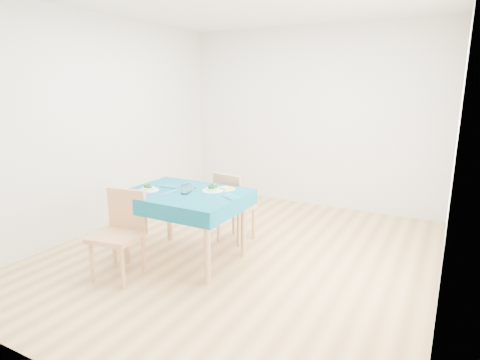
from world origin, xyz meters
The scene contains 16 objects.
room_shell centered at (0.00, 0.00, 1.35)m, with size 4.02×4.52×2.73m.
table centered at (-0.44, -0.41, 0.38)m, with size 1.23×0.93×0.76m, color #08485F.
chair_near centered at (-0.77, -1.06, 0.53)m, with size 0.43×0.47×1.06m, color tan.
chair_far centered at (-0.24, 0.34, 0.48)m, with size 0.38×0.42×0.96m, color tan.
bowl_near centered at (-0.80, -0.55, 0.79)m, with size 0.21×0.21×0.06m, color white, non-canonical shape.
bowl_far centered at (-0.19, -0.25, 0.79)m, with size 0.22×0.22×0.07m, color white, non-canonical shape.
fork_near centered at (-0.87, -0.51, 0.76)m, with size 0.02×0.17×0.00m, color silver.
knife_near centered at (-0.56, -0.51, 0.76)m, with size 0.02×0.22×0.00m, color silver.
fork_far centered at (-0.45, -0.30, 0.76)m, with size 0.03×0.20×0.00m, color silver.
knife_far centered at (-0.02, -0.33, 0.76)m, with size 0.02×0.22×0.00m, color silver.
napkin_near centered at (-0.70, -0.30, 0.76)m, with size 0.18×0.13×0.01m, color #0C5269.
napkin_far centered at (0.10, -0.36, 0.76)m, with size 0.18×0.13×0.01m, color #0C5269.
tumbler_center centered at (-0.40, -0.40, 0.80)m, with size 0.07×0.07×0.09m, color white.
tumbler_side centered at (-0.39, -0.48, 0.81)m, with size 0.07×0.07×0.10m, color white.
side_plate centered at (-0.11, -0.13, 0.76)m, with size 0.21×0.21×0.01m, color #B1C25F.
bread_slice centered at (-0.11, -0.13, 0.78)m, with size 0.10×0.10×0.02m, color beige.
Camera 1 is at (2.00, -3.68, 1.85)m, focal length 30.00 mm.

